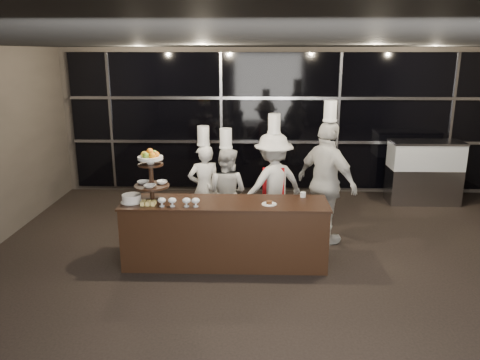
{
  "coord_description": "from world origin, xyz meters",
  "views": [
    {
      "loc": [
        -0.54,
        -4.7,
        2.92
      ],
      "look_at": [
        -0.72,
        1.71,
        1.15
      ],
      "focal_mm": 35.0,
      "sensor_mm": 36.0,
      "label": 1
    }
  ],
  "objects_px": {
    "layer_cake": "(132,198)",
    "chef_c": "(273,185)",
    "buffet_counter": "(225,233)",
    "chef_a": "(204,187)",
    "display_stand": "(151,172)",
    "chef_b": "(226,191)",
    "display_case": "(424,169)",
    "chef_d": "(327,183)"
  },
  "relations": [
    {
      "from": "layer_cake",
      "to": "chef_c",
      "type": "relative_size",
      "value": 0.15
    },
    {
      "from": "layer_cake",
      "to": "buffet_counter",
      "type": "bearing_deg",
      "value": 2.24
    },
    {
      "from": "chef_a",
      "to": "buffet_counter",
      "type": "bearing_deg",
      "value": -71.41
    },
    {
      "from": "display_stand",
      "to": "chef_b",
      "type": "xyz_separation_m",
      "value": [
        0.96,
        1.06,
        -0.59
      ]
    },
    {
      "from": "chef_b",
      "to": "chef_c",
      "type": "distance_m",
      "value": 0.76
    },
    {
      "from": "chef_a",
      "to": "chef_b",
      "type": "height_order",
      "value": "chef_a"
    },
    {
      "from": "chef_a",
      "to": "chef_c",
      "type": "xyz_separation_m",
      "value": [
        1.12,
        -0.12,
        0.08
      ]
    },
    {
      "from": "buffet_counter",
      "to": "display_case",
      "type": "height_order",
      "value": "display_case"
    },
    {
      "from": "buffet_counter",
      "to": "chef_c",
      "type": "height_order",
      "value": "chef_c"
    },
    {
      "from": "chef_c",
      "to": "display_stand",
      "type": "bearing_deg",
      "value": -147.19
    },
    {
      "from": "buffet_counter",
      "to": "display_stand",
      "type": "relative_size",
      "value": 3.81
    },
    {
      "from": "chef_b",
      "to": "layer_cake",
      "type": "bearing_deg",
      "value": -138.1
    },
    {
      "from": "layer_cake",
      "to": "chef_a",
      "type": "distance_m",
      "value": 1.55
    },
    {
      "from": "display_stand",
      "to": "chef_b",
      "type": "distance_m",
      "value": 1.54
    },
    {
      "from": "buffet_counter",
      "to": "display_stand",
      "type": "xyz_separation_m",
      "value": [
        -1.0,
        -0.0,
        0.87
      ]
    },
    {
      "from": "display_stand",
      "to": "layer_cake",
      "type": "xyz_separation_m",
      "value": [
        -0.28,
        -0.05,
        -0.37
      ]
    },
    {
      "from": "chef_c",
      "to": "chef_b",
      "type": "bearing_deg",
      "value": -176.8
    },
    {
      "from": "display_stand",
      "to": "layer_cake",
      "type": "height_order",
      "value": "display_stand"
    },
    {
      "from": "buffet_counter",
      "to": "chef_d",
      "type": "relative_size",
      "value": 1.27
    },
    {
      "from": "layer_cake",
      "to": "chef_a",
      "type": "relative_size",
      "value": 0.17
    },
    {
      "from": "chef_a",
      "to": "chef_c",
      "type": "relative_size",
      "value": 0.89
    },
    {
      "from": "buffet_counter",
      "to": "chef_a",
      "type": "relative_size",
      "value": 1.6
    },
    {
      "from": "layer_cake",
      "to": "chef_d",
      "type": "distance_m",
      "value": 2.92
    },
    {
      "from": "buffet_counter",
      "to": "layer_cake",
      "type": "bearing_deg",
      "value": -177.76
    },
    {
      "from": "chef_d",
      "to": "chef_b",
      "type": "bearing_deg",
      "value": 170.96
    },
    {
      "from": "layer_cake",
      "to": "chef_b",
      "type": "relative_size",
      "value": 0.17
    },
    {
      "from": "chef_d",
      "to": "chef_c",
      "type": "bearing_deg",
      "value": 160.26
    },
    {
      "from": "buffet_counter",
      "to": "chef_c",
      "type": "relative_size",
      "value": 1.42
    },
    {
      "from": "layer_cake",
      "to": "display_case",
      "type": "height_order",
      "value": "display_case"
    },
    {
      "from": "display_stand",
      "to": "chef_a",
      "type": "height_order",
      "value": "chef_a"
    },
    {
      "from": "buffet_counter",
      "to": "chef_d",
      "type": "height_order",
      "value": "chef_d"
    },
    {
      "from": "display_stand",
      "to": "chef_d",
      "type": "bearing_deg",
      "value": 17.9
    },
    {
      "from": "display_case",
      "to": "chef_c",
      "type": "distance_m",
      "value": 3.54
    },
    {
      "from": "buffet_counter",
      "to": "chef_d",
      "type": "distance_m",
      "value": 1.79
    },
    {
      "from": "buffet_counter",
      "to": "chef_a",
      "type": "height_order",
      "value": "chef_a"
    },
    {
      "from": "chef_b",
      "to": "chef_c",
      "type": "xyz_separation_m",
      "value": [
        0.75,
        0.04,
        0.11
      ]
    },
    {
      "from": "buffet_counter",
      "to": "chef_d",
      "type": "xyz_separation_m",
      "value": [
        1.51,
        0.81,
        0.51
      ]
    },
    {
      "from": "buffet_counter",
      "to": "layer_cake",
      "type": "relative_size",
      "value": 9.47
    },
    {
      "from": "display_case",
      "to": "chef_a",
      "type": "height_order",
      "value": "chef_a"
    },
    {
      "from": "chef_a",
      "to": "display_stand",
      "type": "bearing_deg",
      "value": -115.94
    },
    {
      "from": "chef_a",
      "to": "display_case",
      "type": "bearing_deg",
      "value": 21.97
    },
    {
      "from": "display_stand",
      "to": "chef_b",
      "type": "relative_size",
      "value": 0.42
    }
  ]
}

